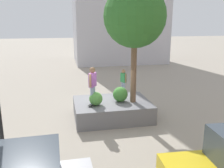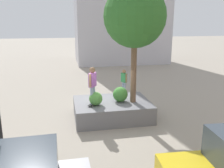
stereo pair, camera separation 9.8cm
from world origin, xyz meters
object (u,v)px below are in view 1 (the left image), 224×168
skateboard (93,104)px  skateboarder (93,83)px  plaza_tree (135,17)px  bystander_watching (123,80)px  planter_ledge (112,109)px

skateboard → skateboarder: size_ratio=0.45×
skateboarder → plaza_tree: bearing=-177.3°
plaza_tree → bystander_watching: plaza_tree is taller
skateboard → bystander_watching: size_ratio=0.48×
planter_ledge → bystander_watching: bearing=-111.6°
planter_ledge → bystander_watching: (-1.62, -4.08, 0.52)m
planter_ledge → skateboarder: (1.00, 0.34, 1.53)m
plaza_tree → bystander_watching: bearing=-97.8°
skateboard → bystander_watching: bearing=-120.7°
plaza_tree → skateboarder: plaza_tree is taller
plaza_tree → skateboard: (2.02, 0.10, -4.05)m
plaza_tree → skateboard: bearing=2.7°
skateboarder → planter_ledge: bearing=-161.3°
planter_ledge → bystander_watching: 4.42m
planter_ledge → plaza_tree: size_ratio=0.67×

